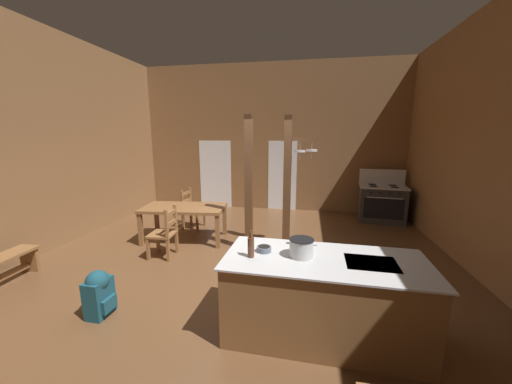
{
  "coord_description": "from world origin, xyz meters",
  "views": [
    {
      "loc": [
        1.11,
        -4.07,
        2.22
      ],
      "look_at": [
        0.25,
        0.65,
        1.25
      ],
      "focal_mm": 19.8,
      "sensor_mm": 36.0,
      "label": 1
    }
  ],
  "objects_px": {
    "kitchen_island": "(323,298)",
    "stove_range": "(382,203)",
    "dining_table": "(184,211)",
    "ladderback_chair_by_post": "(165,233)",
    "mixing_bowl_on_counter": "(264,249)",
    "stockpot_on_counter": "(301,248)",
    "backpack": "(99,292)",
    "bottle_tall_on_counter": "(251,247)",
    "ladderback_chair_near_window": "(192,209)"
  },
  "relations": [
    {
      "from": "kitchen_island",
      "to": "stove_range",
      "type": "relative_size",
      "value": 1.65
    },
    {
      "from": "dining_table",
      "to": "ladderback_chair_by_post",
      "type": "height_order",
      "value": "ladderback_chair_by_post"
    },
    {
      "from": "mixing_bowl_on_counter",
      "to": "stockpot_on_counter",
      "type": "bearing_deg",
      "value": -8.23
    },
    {
      "from": "ladderback_chair_by_post",
      "to": "stockpot_on_counter",
      "type": "xyz_separation_m",
      "value": [
        2.5,
        -1.62,
        0.57
      ]
    },
    {
      "from": "mixing_bowl_on_counter",
      "to": "stove_range",
      "type": "bearing_deg",
      "value": 62.78
    },
    {
      "from": "backpack",
      "to": "stockpot_on_counter",
      "type": "distance_m",
      "value": 2.56
    },
    {
      "from": "stove_range",
      "to": "mixing_bowl_on_counter",
      "type": "bearing_deg",
      "value": -117.22
    },
    {
      "from": "backpack",
      "to": "bottle_tall_on_counter",
      "type": "distance_m",
      "value": 2.05
    },
    {
      "from": "stove_range",
      "to": "bottle_tall_on_counter",
      "type": "bearing_deg",
      "value": -117.49
    },
    {
      "from": "ladderback_chair_near_window",
      "to": "mixing_bowl_on_counter",
      "type": "height_order",
      "value": "mixing_bowl_on_counter"
    },
    {
      "from": "dining_table",
      "to": "backpack",
      "type": "height_order",
      "value": "dining_table"
    },
    {
      "from": "stockpot_on_counter",
      "to": "mixing_bowl_on_counter",
      "type": "bearing_deg",
      "value": 171.77
    },
    {
      "from": "stockpot_on_counter",
      "to": "bottle_tall_on_counter",
      "type": "distance_m",
      "value": 0.55
    },
    {
      "from": "ladderback_chair_near_window",
      "to": "backpack",
      "type": "relative_size",
      "value": 1.59
    },
    {
      "from": "dining_table",
      "to": "bottle_tall_on_counter",
      "type": "height_order",
      "value": "bottle_tall_on_counter"
    },
    {
      "from": "stove_range",
      "to": "stockpot_on_counter",
      "type": "height_order",
      "value": "stove_range"
    },
    {
      "from": "kitchen_island",
      "to": "ladderback_chair_near_window",
      "type": "relative_size",
      "value": 2.3
    },
    {
      "from": "dining_table",
      "to": "ladderback_chair_by_post",
      "type": "bearing_deg",
      "value": -89.88
    },
    {
      "from": "backpack",
      "to": "ladderback_chair_near_window",
      "type": "bearing_deg",
      "value": 94.07
    },
    {
      "from": "backpack",
      "to": "mixing_bowl_on_counter",
      "type": "distance_m",
      "value": 2.14
    },
    {
      "from": "kitchen_island",
      "to": "stockpot_on_counter",
      "type": "distance_m",
      "value": 0.62
    },
    {
      "from": "stove_range",
      "to": "stockpot_on_counter",
      "type": "xyz_separation_m",
      "value": [
        -1.97,
        -4.71,
        0.54
      ]
    },
    {
      "from": "kitchen_island",
      "to": "bottle_tall_on_counter",
      "type": "distance_m",
      "value": 0.98
    },
    {
      "from": "ladderback_chair_by_post",
      "to": "stockpot_on_counter",
      "type": "bearing_deg",
      "value": -32.86
    },
    {
      "from": "stove_range",
      "to": "mixing_bowl_on_counter",
      "type": "distance_m",
      "value": 5.25
    },
    {
      "from": "backpack",
      "to": "stockpot_on_counter",
      "type": "relative_size",
      "value": 1.76
    },
    {
      "from": "stockpot_on_counter",
      "to": "dining_table",
      "type": "bearing_deg",
      "value": 135.26
    },
    {
      "from": "kitchen_island",
      "to": "ladderback_chair_near_window",
      "type": "height_order",
      "value": "ladderback_chair_near_window"
    },
    {
      "from": "kitchen_island",
      "to": "backpack",
      "type": "distance_m",
      "value": 2.71
    },
    {
      "from": "ladderback_chair_by_post",
      "to": "backpack",
      "type": "xyz_separation_m",
      "value": [
        0.05,
        -1.77,
        -0.14
      ]
    },
    {
      "from": "ladderback_chair_by_post",
      "to": "bottle_tall_on_counter",
      "type": "bearing_deg",
      "value": -41.31
    },
    {
      "from": "kitchen_island",
      "to": "stove_range",
      "type": "height_order",
      "value": "stove_range"
    },
    {
      "from": "ladderback_chair_near_window",
      "to": "bottle_tall_on_counter",
      "type": "height_order",
      "value": "bottle_tall_on_counter"
    },
    {
      "from": "ladderback_chair_by_post",
      "to": "bottle_tall_on_counter",
      "type": "distance_m",
      "value": 2.68
    },
    {
      "from": "backpack",
      "to": "bottle_tall_on_counter",
      "type": "xyz_separation_m",
      "value": [
        1.92,
        0.04,
        0.72
      ]
    },
    {
      "from": "mixing_bowl_on_counter",
      "to": "ladderback_chair_by_post",
      "type": "bearing_deg",
      "value": 143.25
    },
    {
      "from": "kitchen_island",
      "to": "stove_range",
      "type": "xyz_separation_m",
      "value": [
        1.72,
        4.72,
        0.02
      ]
    },
    {
      "from": "mixing_bowl_on_counter",
      "to": "bottle_tall_on_counter",
      "type": "distance_m",
      "value": 0.23
    },
    {
      "from": "stockpot_on_counter",
      "to": "bottle_tall_on_counter",
      "type": "bearing_deg",
      "value": -168.3
    },
    {
      "from": "kitchen_island",
      "to": "mixing_bowl_on_counter",
      "type": "height_order",
      "value": "mixing_bowl_on_counter"
    },
    {
      "from": "ladderback_chair_by_post",
      "to": "mixing_bowl_on_counter",
      "type": "xyz_separation_m",
      "value": [
        2.08,
        -1.56,
        0.5
      ]
    },
    {
      "from": "ladderback_chair_near_window",
      "to": "ladderback_chair_by_post",
      "type": "distance_m",
      "value": 1.71
    },
    {
      "from": "dining_table",
      "to": "backpack",
      "type": "relative_size",
      "value": 3.0
    },
    {
      "from": "stove_range",
      "to": "mixing_bowl_on_counter",
      "type": "height_order",
      "value": "stove_range"
    },
    {
      "from": "kitchen_island",
      "to": "backpack",
      "type": "height_order",
      "value": "kitchen_island"
    },
    {
      "from": "dining_table",
      "to": "backpack",
      "type": "xyz_separation_m",
      "value": [
        0.05,
        -2.63,
        -0.34
      ]
    },
    {
      "from": "ladderback_chair_by_post",
      "to": "backpack",
      "type": "distance_m",
      "value": 1.77
    },
    {
      "from": "bottle_tall_on_counter",
      "to": "backpack",
      "type": "bearing_deg",
      "value": -178.82
    },
    {
      "from": "ladderback_chair_near_window",
      "to": "stockpot_on_counter",
      "type": "distance_m",
      "value": 4.31
    },
    {
      "from": "dining_table",
      "to": "mixing_bowl_on_counter",
      "type": "height_order",
      "value": "mixing_bowl_on_counter"
    }
  ]
}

